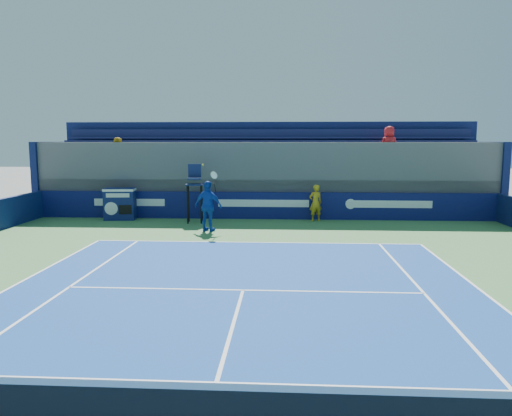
# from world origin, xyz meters

# --- Properties ---
(ball_person) EXTENTS (0.67, 0.54, 1.58)m
(ball_person) POSITION_xyz_m (2.26, 16.62, 0.80)
(ball_person) COLOR gold
(ball_person) RESTS_ON apron
(back_hoarding) EXTENTS (20.40, 0.21, 1.20)m
(back_hoarding) POSITION_xyz_m (0.00, 17.10, 0.60)
(back_hoarding) COLOR #0D114D
(back_hoarding) RESTS_ON ground
(match_clock) EXTENTS (1.38, 0.84, 1.40)m
(match_clock) POSITION_xyz_m (-6.27, 16.53, 0.74)
(match_clock) COLOR #101A50
(match_clock) RESTS_ON ground
(umpire_chair) EXTENTS (0.78, 0.78, 2.48)m
(umpire_chair) POSITION_xyz_m (-2.85, 15.97, 1.53)
(umpire_chair) COLOR black
(umpire_chair) RESTS_ON ground
(tennis_player) EXTENTS (1.23, 0.83, 2.57)m
(tennis_player) POSITION_xyz_m (-1.96, 13.91, 0.98)
(tennis_player) COLOR #143DA3
(tennis_player) RESTS_ON apron
(stadium_seating) EXTENTS (21.00, 4.05, 4.40)m
(stadium_seating) POSITION_xyz_m (-0.01, 19.15, 1.84)
(stadium_seating) COLOR #535359
(stadium_seating) RESTS_ON ground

